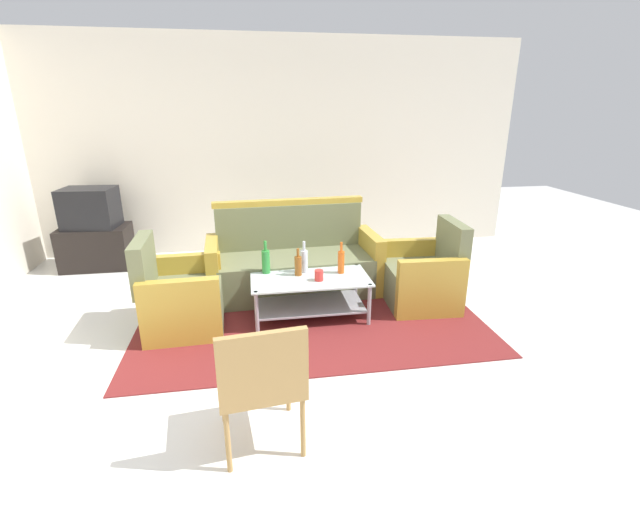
# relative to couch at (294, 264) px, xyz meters

# --- Properties ---
(ground_plane) EXTENTS (14.00, 14.00, 0.00)m
(ground_plane) POSITION_rel_couch_xyz_m (0.05, -1.39, -0.32)
(ground_plane) COLOR white
(wall_back) EXTENTS (6.52, 0.12, 2.80)m
(wall_back) POSITION_rel_couch_xyz_m (0.05, 1.67, 1.08)
(wall_back) COLOR silver
(wall_back) RESTS_ON ground
(rug) EXTENTS (3.19, 2.04, 0.01)m
(rug) POSITION_rel_couch_xyz_m (0.08, -0.63, -0.31)
(rug) COLOR maroon
(rug) RESTS_ON ground
(couch) EXTENTS (1.83, 0.82, 0.96)m
(couch) POSITION_rel_couch_xyz_m (0.00, 0.00, 0.00)
(couch) COLOR #6B704C
(couch) RESTS_ON rug
(armchair_left) EXTENTS (0.72, 0.78, 0.85)m
(armchair_left) POSITION_rel_couch_xyz_m (-1.10, -0.65, -0.03)
(armchair_left) COLOR #6B704C
(armchair_left) RESTS_ON rug
(armchair_right) EXTENTS (0.73, 0.79, 0.85)m
(armchair_right) POSITION_rel_couch_xyz_m (1.26, -0.52, -0.03)
(armchair_right) COLOR #6B704C
(armchair_right) RESTS_ON rug
(coffee_table) EXTENTS (1.10, 0.60, 0.40)m
(coffee_table) POSITION_rel_couch_xyz_m (0.09, -0.64, -0.04)
(coffee_table) COLOR silver
(coffee_table) RESTS_ON rug
(bottle_green) EXTENTS (0.08, 0.08, 0.32)m
(bottle_green) POSITION_rel_couch_xyz_m (-0.31, -0.46, 0.22)
(bottle_green) COLOR #2D8C38
(bottle_green) RESTS_ON coffee_table
(bottle_clear) EXTENTS (0.07, 0.07, 0.31)m
(bottle_clear) POSITION_rel_couch_xyz_m (0.05, -0.49, 0.21)
(bottle_clear) COLOR silver
(bottle_clear) RESTS_ON coffee_table
(bottle_brown) EXTENTS (0.07, 0.07, 0.26)m
(bottle_brown) POSITION_rel_couch_xyz_m (-0.01, -0.57, 0.19)
(bottle_brown) COLOR brown
(bottle_brown) RESTS_ON coffee_table
(bottle_orange) EXTENTS (0.06, 0.06, 0.31)m
(bottle_orange) POSITION_rel_couch_xyz_m (0.40, -0.57, 0.21)
(bottle_orange) COLOR #D85919
(bottle_orange) RESTS_ON coffee_table
(cup) EXTENTS (0.08, 0.08, 0.10)m
(cup) POSITION_rel_couch_xyz_m (0.16, -0.73, 0.14)
(cup) COLOR red
(cup) RESTS_ON coffee_table
(tv_stand) EXTENTS (0.80, 0.50, 0.52)m
(tv_stand) POSITION_rel_couch_xyz_m (-2.35, 1.16, -0.06)
(tv_stand) COLOR black
(tv_stand) RESTS_ON ground
(television) EXTENTS (0.63, 0.49, 0.48)m
(television) POSITION_rel_couch_xyz_m (-2.35, 1.16, 0.44)
(television) COLOR black
(television) RESTS_ON tv_stand
(wicker_chair) EXTENTS (0.53, 0.53, 0.84)m
(wicker_chair) POSITION_rel_couch_xyz_m (-0.42, -2.29, 0.18)
(wicker_chair) COLOR #AD844C
(wicker_chair) RESTS_ON ground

